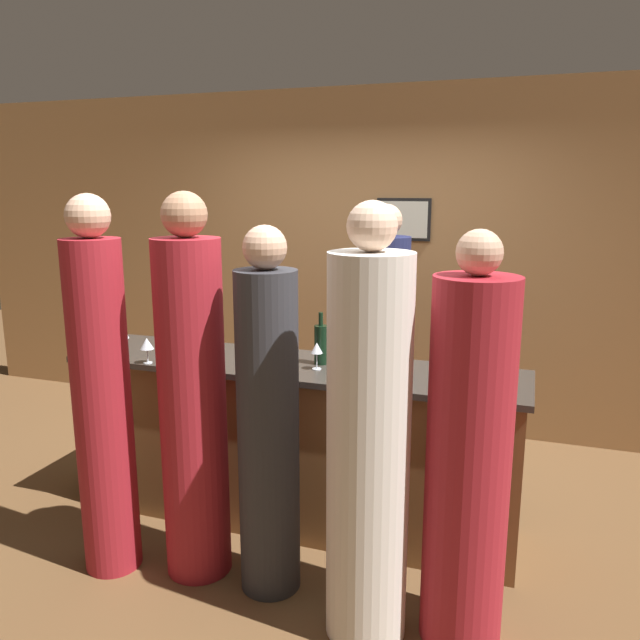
% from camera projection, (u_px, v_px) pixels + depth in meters
% --- Properties ---
extents(ground_plane, '(14.00, 14.00, 0.00)m').
position_uv_depth(ground_plane, '(293.00, 517.00, 3.87)').
color(ground_plane, brown).
extents(back_wall, '(8.00, 0.08, 2.80)m').
position_uv_depth(back_wall, '(369.00, 261.00, 5.22)').
color(back_wall, '#A37547').
rests_on(back_wall, ground_plane).
extents(bar_counter, '(2.71, 0.62, 1.00)m').
position_uv_depth(bar_counter, '(293.00, 442.00, 3.77)').
color(bar_counter, brown).
rests_on(bar_counter, ground_plane).
extents(bartender, '(0.34, 0.34, 1.90)m').
position_uv_depth(bartender, '(383.00, 351.00, 4.36)').
color(bartender, '#1E234C').
rests_on(bartender, ground_plane).
extents(guest_0, '(0.30, 0.30, 1.84)m').
position_uv_depth(guest_0, '(268.00, 426.00, 3.05)').
color(guest_0, '#2D2D33').
rests_on(guest_0, ground_plane).
extents(guest_1, '(0.29, 0.29, 1.98)m').
position_uv_depth(guest_1, '(102.00, 399.00, 3.20)').
color(guest_1, maroon).
rests_on(guest_1, ground_plane).
extents(guest_2, '(0.34, 0.34, 2.00)m').
position_uv_depth(guest_2, '(193.00, 403.00, 3.17)').
color(guest_2, maroon).
rests_on(guest_2, ground_plane).
extents(guest_3, '(0.37, 0.37, 1.96)m').
position_uv_depth(guest_3, '(368.00, 445.00, 2.71)').
color(guest_3, silver).
rests_on(guest_3, ground_plane).
extents(guest_4, '(0.36, 0.36, 1.85)m').
position_uv_depth(guest_4, '(468.00, 460.00, 2.69)').
color(guest_4, maroon).
rests_on(guest_4, ground_plane).
extents(wine_bottle_0, '(0.08, 0.08, 0.30)m').
position_uv_depth(wine_bottle_0, '(198.00, 330.00, 3.98)').
color(wine_bottle_0, black).
rests_on(wine_bottle_0, bar_counter).
extents(wine_bottle_1, '(0.08, 0.08, 0.31)m').
position_uv_depth(wine_bottle_1, '(321.00, 344.00, 3.63)').
color(wine_bottle_1, black).
rests_on(wine_bottle_1, bar_counter).
extents(wine_bottle_2, '(0.08, 0.08, 0.29)m').
position_uv_depth(wine_bottle_2, '(381.00, 364.00, 3.25)').
color(wine_bottle_2, black).
rests_on(wine_bottle_2, bar_counter).
extents(wine_glass_0, '(0.08, 0.08, 0.15)m').
position_uv_depth(wine_glass_0, '(147.00, 344.00, 3.64)').
color(wine_glass_0, silver).
rests_on(wine_glass_0, bar_counter).
extents(wine_glass_1, '(0.07, 0.07, 0.16)m').
position_uv_depth(wine_glass_1, '(485.00, 360.00, 3.29)').
color(wine_glass_1, silver).
rests_on(wine_glass_1, bar_counter).
extents(wine_glass_2, '(0.07, 0.07, 0.18)m').
position_uv_depth(wine_glass_2, '(123.00, 333.00, 3.80)').
color(wine_glass_2, silver).
rests_on(wine_glass_2, bar_counter).
extents(wine_glass_3, '(0.07, 0.07, 0.16)m').
position_uv_depth(wine_glass_3, '(317.00, 349.00, 3.52)').
color(wine_glass_3, silver).
rests_on(wine_glass_3, bar_counter).
extents(wine_glass_4, '(0.08, 0.08, 0.16)m').
position_uv_depth(wine_glass_4, '(265.00, 348.00, 3.54)').
color(wine_glass_4, silver).
rests_on(wine_glass_4, bar_counter).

